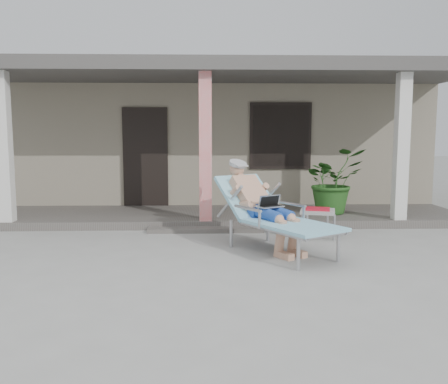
{
  "coord_description": "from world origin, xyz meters",
  "views": [
    {
      "loc": [
        0.07,
        -6.23,
        1.69
      ],
      "look_at": [
        0.28,
        0.6,
        0.85
      ],
      "focal_mm": 38.0,
      "sensor_mm": 36.0,
      "label": 1
    }
  ],
  "objects": [
    {
      "name": "house",
      "position": [
        0.0,
        6.5,
        1.67
      ],
      "size": [
        10.4,
        5.4,
        3.3
      ],
      "color": "gray",
      "rests_on": "ground"
    },
    {
      "name": "side_table",
      "position": [
        1.83,
        1.35,
        0.41
      ],
      "size": [
        0.67,
        0.67,
        0.49
      ],
      "rotation": [
        0.0,
        0.0,
        -0.26
      ],
      "color": "#A4A5A0",
      "rests_on": "ground"
    },
    {
      "name": "ground",
      "position": [
        0.0,
        0.0,
        0.0
      ],
      "size": [
        60.0,
        60.0,
        0.0
      ],
      "primitive_type": "plane",
      "color": "#9E9E99",
      "rests_on": "ground"
    },
    {
      "name": "potted_palm",
      "position": [
        2.47,
        2.87,
        0.78
      ],
      "size": [
        1.38,
        1.27,
        1.27
      ],
      "primitive_type": "imported",
      "rotation": [
        0.0,
        0.0,
        0.29
      ],
      "color": "#26591E",
      "rests_on": "porch_deck"
    },
    {
      "name": "lounger",
      "position": [
        0.91,
        0.55,
        0.86
      ],
      "size": [
        1.77,
        2.18,
        1.4
      ],
      "rotation": [
        0.0,
        0.0,
        0.55
      ],
      "color": "#B7B7BC",
      "rests_on": "ground"
    },
    {
      "name": "porch_overhang",
      "position": [
        0.0,
        2.95,
        2.79
      ],
      "size": [
        10.0,
        2.3,
        2.85
      ],
      "color": "silver",
      "rests_on": "porch_deck"
    },
    {
      "name": "porch_step",
      "position": [
        0.0,
        1.85,
        0.04
      ],
      "size": [
        2.0,
        0.3,
        0.07
      ],
      "primitive_type": "cube",
      "color": "#605B56",
      "rests_on": "ground"
    },
    {
      "name": "porch_deck",
      "position": [
        0.0,
        3.0,
        0.07
      ],
      "size": [
        10.0,
        2.0,
        0.15
      ],
      "primitive_type": "cube",
      "color": "#605B56",
      "rests_on": "ground"
    }
  ]
}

